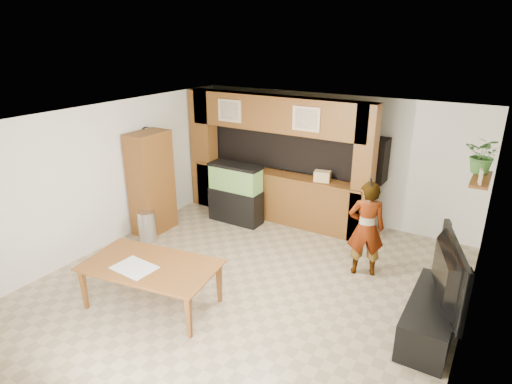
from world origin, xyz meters
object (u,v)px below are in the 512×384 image
Objects in this scene: dining_table at (151,286)px; aquarium at (236,194)px; pantry_cabinet at (151,183)px; person at (366,229)px; television at (439,271)px.

aquarium is at bearing 92.01° from dining_table.
pantry_cabinet is at bearing -134.49° from aquarium.
dining_table is (-2.31, -2.48, -0.47)m from person.
person is (4.10, 0.54, -0.20)m from pantry_cabinet.
pantry_cabinet is 1.37× the size of television.
pantry_cabinet is 1.24× the size of person.
person is at bearing 37.76° from dining_table.
person is 0.84× the size of dining_table.
television is (5.35, -0.49, -0.06)m from pantry_cabinet.
aquarium is at bearing 50.32° from television.
aquarium is 4.52m from television.
television is (4.18, -1.69, 0.33)m from aquarium.
aquarium is (1.17, 1.19, -0.39)m from pantry_cabinet.
aquarium is 0.77× the size of person.
dining_table is at bearing 94.40° from television.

